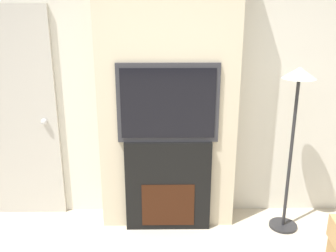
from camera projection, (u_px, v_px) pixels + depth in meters
name	position (u px, v px, depth m)	size (l,w,h in m)	color
wall_back	(168.00, 84.00, 3.61)	(6.00, 0.06, 2.70)	silver
chimney_breast	(168.00, 88.00, 3.43)	(1.27, 0.31, 2.70)	beige
fireplace	(168.00, 185.00, 3.56)	(0.80, 0.15, 0.89)	black
television	(168.00, 103.00, 3.31)	(0.91, 0.07, 0.72)	#2D2D33
floor_lamp	(296.00, 108.00, 3.31)	(0.29, 0.29, 1.57)	#262628
entry_door	(16.00, 116.00, 3.63)	(0.82, 0.09, 2.09)	#BCB7AD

